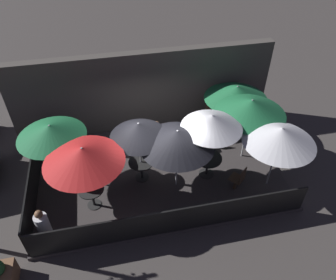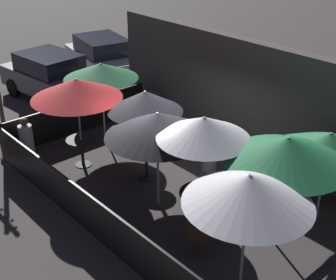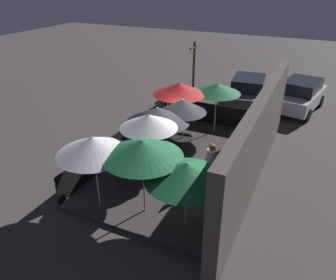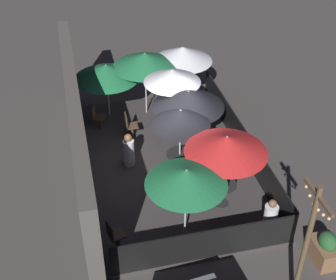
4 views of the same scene
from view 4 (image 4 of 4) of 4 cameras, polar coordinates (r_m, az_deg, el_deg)
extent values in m
plane|color=#423D3A|center=(14.95, 0.09, -3.02)|extent=(60.00, 60.00, 0.00)
cube|color=#383333|center=(14.91, 0.09, -2.84)|extent=(8.00, 4.93, 0.12)
cube|color=#4C4742|center=(13.74, -10.92, 0.55)|extent=(9.60, 0.36, 3.17)
cube|color=black|center=(15.21, 9.00, 0.08)|extent=(7.80, 0.05, 0.95)
cube|color=black|center=(11.79, 4.62, -12.61)|extent=(0.05, 4.73, 0.95)
cylinder|color=#B2B2B7|center=(15.49, 0.51, 4.60)|extent=(0.05, 0.05, 2.44)
cone|color=silver|center=(15.00, 0.53, 7.84)|extent=(1.85, 1.85, 0.45)
cylinder|color=#B2B2B7|center=(12.76, 6.84, -3.86)|extent=(0.05, 0.05, 2.34)
cone|color=red|center=(12.19, 7.14, -0.52)|extent=(2.21, 2.21, 0.49)
cylinder|color=#B2B2B7|center=(13.76, 1.47, -0.33)|extent=(0.05, 0.05, 2.28)
cone|color=black|center=(13.25, 1.52, 2.78)|extent=(1.75, 1.75, 0.49)
cylinder|color=#B2B2B7|center=(14.71, 2.40, 2.21)|extent=(0.05, 0.05, 2.24)
cone|color=black|center=(14.25, 2.49, 5.05)|extent=(2.24, 2.24, 0.54)
cylinder|color=#B2B2B7|center=(16.66, -7.34, 5.93)|extent=(0.05, 0.05, 2.04)
cone|color=#1E6B3D|center=(16.29, -7.55, 8.28)|extent=(2.27, 2.27, 0.50)
cylinder|color=#B2B2B7|center=(17.21, 1.75, 7.78)|extent=(0.05, 0.05, 2.30)
cone|color=silver|center=(16.81, 1.80, 10.45)|extent=(2.13, 2.13, 0.53)
cylinder|color=#B2B2B7|center=(16.66, -2.74, 6.85)|extent=(0.05, 0.05, 2.37)
cone|color=#1E6B3D|center=(16.23, -2.83, 9.73)|extent=(2.27, 2.27, 0.50)
cylinder|color=#B2B2B7|center=(11.82, 2.15, -7.84)|extent=(0.05, 0.05, 2.23)
cone|color=#1E6B3D|center=(11.21, 2.26, -4.51)|extent=(2.03, 2.03, 0.42)
cylinder|color=black|center=(16.16, 0.48, 0.94)|extent=(0.50, 0.50, 0.02)
cylinder|color=black|center=(15.96, 0.49, 1.96)|extent=(0.08, 0.08, 0.71)
cylinder|color=black|center=(15.75, 0.50, 3.08)|extent=(0.91, 0.91, 0.04)
cylinder|color=black|center=(13.53, 6.49, -7.64)|extent=(0.42, 0.42, 0.02)
cylinder|color=black|center=(13.29, 6.59, -6.57)|extent=(0.08, 0.08, 0.71)
cylinder|color=black|center=(13.05, 6.70, -5.37)|extent=(0.77, 0.77, 0.04)
cylinder|color=black|center=(14.46, 1.40, -3.94)|extent=(0.44, 0.44, 0.02)
cylinder|color=black|center=(14.25, 1.42, -2.90)|extent=(0.08, 0.08, 0.70)
cylinder|color=black|center=(14.02, 1.44, -1.73)|extent=(0.81, 0.81, 0.04)
cube|color=#4C3828|center=(15.82, -4.40, 0.97)|extent=(0.08, 0.08, 0.47)
cube|color=#4C3828|center=(15.68, -4.44, 1.74)|extent=(0.40, 0.40, 0.04)
cube|color=#4C3828|center=(15.52, -5.14, 2.39)|extent=(0.40, 0.03, 0.44)
cube|color=#4C3828|center=(12.24, -6.16, -12.14)|extent=(0.10, 0.10, 0.44)
cube|color=#4C3828|center=(12.06, -6.24, -11.38)|extent=(0.50, 0.50, 0.04)
cube|color=#4C3828|center=(11.85, -7.12, -10.89)|extent=(0.39, 0.14, 0.44)
cube|color=#4C3828|center=(16.42, -8.27, 2.07)|extent=(0.10, 0.10, 0.45)
cube|color=#4C3828|center=(16.28, -8.34, 2.78)|extent=(0.51, 0.51, 0.04)
cube|color=#4C3828|center=(16.20, -9.04, 3.52)|extent=(0.39, 0.16, 0.44)
cube|color=#4C3828|center=(16.77, 2.60, 3.24)|extent=(0.11, 0.11, 0.45)
cube|color=#4C3828|center=(16.64, 2.62, 3.95)|extent=(0.56, 0.56, 0.04)
cube|color=#4C3828|center=(16.64, 2.98, 4.91)|extent=(0.32, 0.29, 0.44)
cylinder|color=silver|center=(12.63, 12.30, -9.45)|extent=(0.46, 0.46, 0.92)
sphere|color=brown|center=(12.24, 12.64, -7.57)|extent=(0.22, 0.22, 0.22)
cylinder|color=silver|center=(14.55, -4.79, -1.55)|extent=(0.49, 0.49, 0.90)
sphere|color=brown|center=(14.21, -4.90, 0.27)|extent=(0.24, 0.24, 0.24)
cube|color=brown|center=(12.64, 18.57, -12.79)|extent=(0.85, 0.60, 0.57)
ellipsoid|color=#235128|center=(12.36, 18.91, -11.61)|extent=(0.56, 0.44, 0.50)
cylinder|color=brown|center=(10.55, 16.37, -12.59)|extent=(0.12, 0.12, 3.50)
cube|color=brown|center=(9.51, 17.88, -6.56)|extent=(1.10, 0.08, 0.08)
sphere|color=#F4B260|center=(9.34, 19.03, -9.04)|extent=(0.07, 0.07, 0.07)
sphere|color=#F4B260|center=(9.50, 18.40, -8.65)|extent=(0.07, 0.07, 0.07)
sphere|color=#F4B260|center=(9.64, 17.84, -8.12)|extent=(0.07, 0.07, 0.07)
sphere|color=#F4B260|center=(9.75, 17.34, -7.40)|extent=(0.07, 0.07, 0.07)
sphere|color=#F4B260|center=(9.83, 16.90, -6.50)|extent=(0.07, 0.07, 0.07)
sphere|color=#F4B260|center=(9.89, 16.50, -5.47)|extent=(0.07, 0.07, 0.07)
camera|label=1|loc=(14.43, 36.36, 24.95)|focal=35.00mm
camera|label=2|loc=(20.78, 14.19, 26.08)|focal=50.00mm
camera|label=3|loc=(21.33, -18.80, 26.51)|focal=35.00mm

